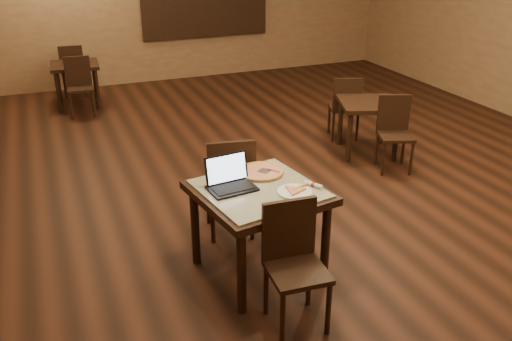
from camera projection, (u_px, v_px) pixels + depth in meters
name	position (u px, v px, depth m)	size (l,w,h in m)	color
ground	(301.00, 187.00, 5.91)	(10.00, 10.00, 0.00)	black
tiled_table	(259.00, 200.00, 4.22)	(1.06, 1.06, 0.76)	black
chair_main_near	(293.00, 257.00, 3.76)	(0.42, 0.42, 0.91)	black
chair_main_far	(230.00, 182.00, 4.78)	(0.49, 0.49, 0.97)	black
laptop	(230.00, 179.00, 4.17)	(0.38, 0.31, 0.24)	black
plate	(295.00, 192.00, 4.09)	(0.27, 0.27, 0.01)	white
pizza_slice	(295.00, 190.00, 4.09)	(0.19, 0.19, 0.02)	beige
pizza_pan	(261.00, 173.00, 4.41)	(0.38, 0.38, 0.01)	silver
pizza_whole	(261.00, 171.00, 4.41)	(0.37, 0.37, 0.03)	beige
spatula	(264.00, 171.00, 4.40)	(0.09, 0.21, 0.01)	silver
napkin_roll	(313.00, 185.00, 4.19)	(0.11, 0.14, 0.04)	white
other_table_a	(369.00, 110.00, 6.60)	(0.90, 0.90, 0.66)	black
other_table_a_chair_near	(394.00, 128.00, 6.21)	(0.47, 0.47, 0.86)	black
other_table_a_chair_far	(345.00, 104.00, 7.04)	(0.47, 0.47, 0.86)	black
other_table_b	(75.00, 71.00, 8.39)	(0.75, 0.75, 0.66)	black
other_table_b_chair_near	(79.00, 83.00, 8.00)	(0.39, 0.39, 0.86)	black
other_table_b_chair_far	(73.00, 68.00, 8.84)	(0.39, 0.39, 0.86)	black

